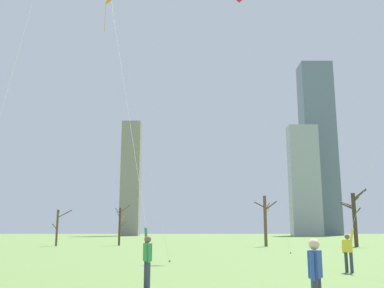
{
  "coord_description": "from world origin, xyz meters",
  "views": [
    {
      "loc": [
        -0.0,
        -10.15,
        1.8
      ],
      "look_at": [
        0.0,
        6.0,
        5.02
      ],
      "focal_mm": 40.34,
      "sensor_mm": 36.0,
      "label": 1
    }
  ],
  "objects_px": {
    "kite_flyer_midfield_center_orange": "(139,198)",
    "bare_tree_center": "(265,219)",
    "bare_tree_left_of_center": "(120,224)",
    "bare_tree_right_of_center": "(58,226)",
    "bare_tree_leftmost": "(354,216)",
    "kite_flyer_far_back_pink": "(377,160)",
    "bystander_strolling_midfield": "(316,275)",
    "distant_kite_low_near_trees_red": "(241,11)"
  },
  "relations": [
    {
      "from": "kite_flyer_midfield_center_orange",
      "to": "bare_tree_center",
      "type": "xyz_separation_m",
      "value": [
        10.07,
        34.38,
        0.18
      ]
    },
    {
      "from": "bare_tree_left_of_center",
      "to": "bare_tree_center",
      "type": "bearing_deg",
      "value": -10.03
    },
    {
      "from": "bare_tree_center",
      "to": "bare_tree_left_of_center",
      "type": "bearing_deg",
      "value": 169.97
    },
    {
      "from": "bare_tree_right_of_center",
      "to": "bare_tree_center",
      "type": "xyz_separation_m",
      "value": [
        23.72,
        -1.3,
        0.76
      ]
    },
    {
      "from": "kite_flyer_midfield_center_orange",
      "to": "bare_tree_center",
      "type": "height_order",
      "value": "kite_flyer_midfield_center_orange"
    },
    {
      "from": "kite_flyer_midfield_center_orange",
      "to": "bare_tree_leftmost",
      "type": "height_order",
      "value": "kite_flyer_midfield_center_orange"
    },
    {
      "from": "bare_tree_right_of_center",
      "to": "kite_flyer_midfield_center_orange",
      "type": "bearing_deg",
      "value": -69.08
    },
    {
      "from": "kite_flyer_far_back_pink",
      "to": "bystander_strolling_midfield",
      "type": "bearing_deg",
      "value": -120.3
    },
    {
      "from": "bystander_strolling_midfield",
      "to": "kite_flyer_midfield_center_orange",
      "type": "bearing_deg",
      "value": 126.97
    },
    {
      "from": "distant_kite_low_near_trees_red",
      "to": "bare_tree_center",
      "type": "height_order",
      "value": "distant_kite_low_near_trees_red"
    },
    {
      "from": "kite_flyer_far_back_pink",
      "to": "distant_kite_low_near_trees_red",
      "type": "relative_size",
      "value": 1.01
    },
    {
      "from": "kite_flyer_far_back_pink",
      "to": "bystander_strolling_midfield",
      "type": "xyz_separation_m",
      "value": [
        -5.58,
        -9.55,
        -3.87
      ]
    },
    {
      "from": "distant_kite_low_near_trees_red",
      "to": "bare_tree_center",
      "type": "distance_m",
      "value": 23.03
    },
    {
      "from": "bare_tree_leftmost",
      "to": "bare_tree_right_of_center",
      "type": "bearing_deg",
      "value": 176.2
    },
    {
      "from": "bystander_strolling_midfield",
      "to": "bare_tree_center",
      "type": "height_order",
      "value": "bare_tree_center"
    },
    {
      "from": "bare_tree_right_of_center",
      "to": "bare_tree_center",
      "type": "height_order",
      "value": "bare_tree_center"
    },
    {
      "from": "bystander_strolling_midfield",
      "to": "bare_tree_leftmost",
      "type": "height_order",
      "value": "bare_tree_leftmost"
    },
    {
      "from": "kite_flyer_midfield_center_orange",
      "to": "bare_tree_center",
      "type": "distance_m",
      "value": 35.83
    },
    {
      "from": "bystander_strolling_midfield",
      "to": "bare_tree_leftmost",
      "type": "xyz_separation_m",
      "value": [
        15.47,
        39.18,
        2.42
      ]
    },
    {
      "from": "bare_tree_leftmost",
      "to": "kite_flyer_far_back_pink",
      "type": "bearing_deg",
      "value": -108.45
    },
    {
      "from": "kite_flyer_far_back_pink",
      "to": "bare_tree_leftmost",
      "type": "height_order",
      "value": "kite_flyer_far_back_pink"
    },
    {
      "from": "distant_kite_low_near_trees_red",
      "to": "bare_tree_left_of_center",
      "type": "distance_m",
      "value": 28.24
    },
    {
      "from": "bare_tree_right_of_center",
      "to": "distant_kite_low_near_trees_red",
      "type": "bearing_deg",
      "value": -38.43
    },
    {
      "from": "bystander_strolling_midfield",
      "to": "distant_kite_low_near_trees_red",
      "type": "relative_size",
      "value": 0.07
    },
    {
      "from": "distant_kite_low_near_trees_red",
      "to": "bare_tree_left_of_center",
      "type": "bearing_deg",
      "value": 126.64
    },
    {
      "from": "kite_flyer_far_back_pink",
      "to": "bare_tree_right_of_center",
      "type": "distance_m",
      "value": 39.68
    },
    {
      "from": "kite_flyer_far_back_pink",
      "to": "bare_tree_center",
      "type": "bearing_deg",
      "value": 89.63
    },
    {
      "from": "kite_flyer_midfield_center_orange",
      "to": "bare_tree_right_of_center",
      "type": "xyz_separation_m",
      "value": [
        -13.64,
        35.69,
        -0.58
      ]
    },
    {
      "from": "kite_flyer_far_back_pink",
      "to": "bare_tree_center",
      "type": "xyz_separation_m",
      "value": [
        0.2,
        30.55,
        -1.72
      ]
    },
    {
      "from": "bare_tree_leftmost",
      "to": "bare_tree_left_of_center",
      "type": "height_order",
      "value": "bare_tree_leftmost"
    },
    {
      "from": "distant_kite_low_near_trees_red",
      "to": "bare_tree_leftmost",
      "type": "xyz_separation_m",
      "value": [
        13.62,
        13.48,
        -17.28
      ]
    },
    {
      "from": "kite_flyer_midfield_center_orange",
      "to": "distant_kite_low_near_trees_red",
      "type": "xyz_separation_m",
      "value": [
        6.15,
        19.99,
        17.73
      ]
    },
    {
      "from": "bare_tree_right_of_center",
      "to": "bare_tree_center",
      "type": "bearing_deg",
      "value": -3.15
    },
    {
      "from": "bare_tree_leftmost",
      "to": "bare_tree_left_of_center",
      "type": "xyz_separation_m",
      "value": [
        -26.54,
        3.9,
        -0.85
      ]
    },
    {
      "from": "kite_flyer_midfield_center_orange",
      "to": "bare_tree_center",
      "type": "relative_size",
      "value": 2.45
    },
    {
      "from": "bare_tree_right_of_center",
      "to": "kite_flyer_far_back_pink",
      "type": "bearing_deg",
      "value": -53.56
    },
    {
      "from": "bare_tree_right_of_center",
      "to": "bare_tree_left_of_center",
      "type": "xyz_separation_m",
      "value": [
        6.87,
        1.68,
        0.18
      ]
    },
    {
      "from": "kite_flyer_far_back_pink",
      "to": "distant_kite_low_near_trees_red",
      "type": "bearing_deg",
      "value": 103.01
    },
    {
      "from": "bystander_strolling_midfield",
      "to": "bare_tree_right_of_center",
      "type": "distance_m",
      "value": 45.14
    },
    {
      "from": "bare_tree_left_of_center",
      "to": "distant_kite_low_near_trees_red",
      "type": "bearing_deg",
      "value": -53.36
    },
    {
      "from": "bystander_strolling_midfield",
      "to": "bare_tree_right_of_center",
      "type": "bearing_deg",
      "value": 113.43
    },
    {
      "from": "bare_tree_leftmost",
      "to": "bare_tree_center",
      "type": "bearing_deg",
      "value": 174.61
    }
  ]
}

